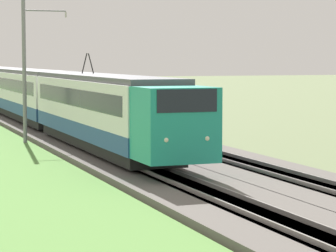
# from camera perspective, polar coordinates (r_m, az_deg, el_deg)

# --- Properties ---
(ballast_main) EXTENTS (240.00, 4.40, 0.30)m
(ballast_main) POSITION_cam_1_polar(r_m,az_deg,el_deg) (54.89, -9.06, -0.10)
(ballast_main) COLOR #605B56
(ballast_main) RESTS_ON ground
(ballast_adjacent) EXTENTS (240.00, 4.40, 0.30)m
(ballast_adjacent) POSITION_cam_1_polar(r_m,az_deg,el_deg) (55.88, -4.67, 0.03)
(ballast_adjacent) COLOR #605B56
(ballast_adjacent) RESTS_ON ground
(track_main) EXTENTS (240.00, 1.57, 0.45)m
(track_main) POSITION_cam_1_polar(r_m,az_deg,el_deg) (54.89, -9.06, -0.09)
(track_main) COLOR #4C4238
(track_main) RESTS_ON ground
(track_adjacent) EXTENTS (240.00, 1.57, 0.45)m
(track_adjacent) POSITION_cam_1_polar(r_m,az_deg,el_deg) (55.88, -4.67, 0.04)
(track_adjacent) COLOR #4C4238
(track_adjacent) RESTS_ON ground
(passenger_train) EXTENTS (84.45, 2.92, 5.13)m
(passenger_train) POSITION_cam_1_polar(r_m,az_deg,el_deg) (69.92, -11.52, 2.77)
(passenger_train) COLOR teal
(passenger_train) RESTS_ON ground
(catenary_mast_mid) EXTENTS (0.22, 2.56, 8.41)m
(catenary_mast_mid) POSITION_cam_1_polar(r_m,az_deg,el_deg) (45.20, -10.20, 4.16)
(catenary_mast_mid) COLOR slate
(catenary_mast_mid) RESTS_ON ground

